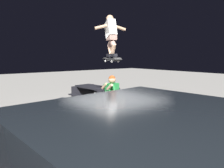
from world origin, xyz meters
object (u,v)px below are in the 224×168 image
at_px(skateboard, 112,59).
at_px(kicker_ramp, 68,107).
at_px(picnic_table_back, 95,93).
at_px(person_sitting_on_ledge, 109,98).
at_px(skater_airborne, 111,34).
at_px(trash_bin, 185,136).
at_px(ledge_box_main, 116,112).

relative_size(skateboard, kicker_ramp, 0.75).
bearing_deg(picnic_table_back, person_sitting_on_ledge, 154.26).
xyz_separation_m(person_sitting_on_ledge, skateboard, (0.09, -0.17, 1.02)).
xyz_separation_m(person_sitting_on_ledge, skater_airborne, (0.14, -0.19, 1.71)).
bearing_deg(trash_bin, skateboard, -7.46).
bearing_deg(ledge_box_main, picnic_table_back, -17.88).
height_order(person_sitting_on_ledge, skateboard, skateboard).
relative_size(ledge_box_main, person_sitting_on_ledge, 1.38).
xyz_separation_m(skateboard, trash_bin, (-2.52, 0.33, -1.32)).
relative_size(person_sitting_on_ledge, kicker_ramp, 1.02).
bearing_deg(trash_bin, picnic_table_back, -14.85).
distance_m(skateboard, skater_airborne, 0.69).
bearing_deg(person_sitting_on_ledge, ledge_box_main, -64.92).
bearing_deg(picnic_table_back, kicker_ramp, 76.39).
bearing_deg(picnic_table_back, skater_airborne, 157.03).
bearing_deg(skater_airborne, ledge_box_main, -76.39).
bearing_deg(ledge_box_main, kicker_ramp, 9.21).
xyz_separation_m(kicker_ramp, picnic_table_back, (-0.25, -1.03, 0.43)).
xyz_separation_m(ledge_box_main, picnic_table_back, (2.04, -0.66, 0.22)).
distance_m(person_sitting_on_ledge, skater_airborne, 1.73).
bearing_deg(trash_bin, ledge_box_main, -12.43).
xyz_separation_m(person_sitting_on_ledge, picnic_table_back, (2.24, -1.08, -0.29)).
relative_size(skater_airborne, trash_bin, 1.15).
height_order(skateboard, trash_bin, skateboard).
xyz_separation_m(skateboard, skater_airborne, (0.05, -0.02, 0.69)).
bearing_deg(skateboard, kicker_ramp, 2.92).
height_order(skater_airborne, picnic_table_back, skater_airborne).
xyz_separation_m(skateboard, kicker_ramp, (2.40, 0.12, -1.74)).
distance_m(person_sitting_on_ledge, skateboard, 1.04).
relative_size(skater_airborne, kicker_ramp, 0.82).
xyz_separation_m(ledge_box_main, trash_bin, (-2.62, 0.58, 0.21)).
bearing_deg(skater_airborne, picnic_table_back, -22.97).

